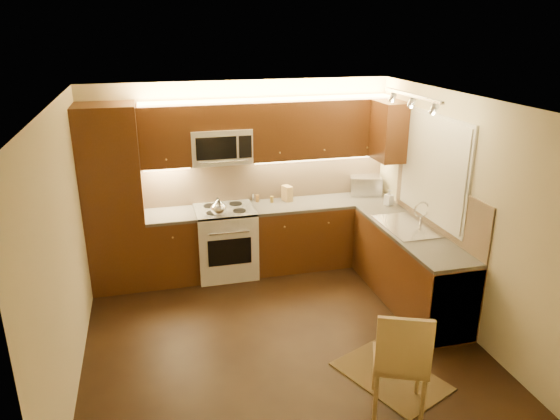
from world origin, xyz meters
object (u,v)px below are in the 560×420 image
object	(u,v)px
toaster_oven	(365,185)
knife_block	(287,193)
kettle	(218,206)
microwave	(221,145)
sink	(407,221)
soap_bottle	(389,197)
stove	(226,241)
dining_chair	(400,358)

from	to	relation	value
toaster_oven	knife_block	bearing A→B (deg)	-162.59
kettle	toaster_oven	size ratio (longest dim) A/B	0.53
toaster_oven	knife_block	distance (m)	1.15
toaster_oven	microwave	bearing A→B (deg)	-162.29
sink	soap_bottle	xyz separation A→B (m)	(0.14, 0.79, 0.03)
stove	kettle	xyz separation A→B (m)	(-0.11, -0.22, 0.57)
stove	dining_chair	bearing A→B (deg)	-70.90
sink	kettle	size ratio (longest dim) A/B	3.77
sink	kettle	distance (m)	2.29
microwave	toaster_oven	distance (m)	2.15
soap_bottle	dining_chair	xyz separation A→B (m)	(-1.12, -2.63, -0.50)
microwave	knife_block	xyz separation A→B (m)	(0.88, 0.03, -0.72)
sink	dining_chair	size ratio (longest dim) A/B	0.85
stove	microwave	distance (m)	1.27
sink	kettle	xyz separation A→B (m)	(-2.11, 0.90, 0.06)
knife_block	dining_chair	bearing A→B (deg)	-105.00
stove	toaster_oven	world-z (taller)	toaster_oven
toaster_oven	kettle	bearing A→B (deg)	-152.95
dining_chair	kettle	bearing A→B (deg)	135.44
kettle	soap_bottle	bearing A→B (deg)	-13.17
stove	microwave	bearing A→B (deg)	90.00
sink	toaster_oven	world-z (taller)	toaster_oven
toaster_oven	dining_chair	world-z (taller)	toaster_oven
microwave	soap_bottle	world-z (taller)	microwave
microwave	sink	size ratio (longest dim) A/B	0.88
stove	sink	xyz separation A→B (m)	(2.00, -1.12, 0.52)
microwave	knife_block	bearing A→B (deg)	1.96
sink	soap_bottle	world-z (taller)	soap_bottle
kettle	dining_chair	world-z (taller)	kettle
kettle	soap_bottle	world-z (taller)	kettle
microwave	soap_bottle	bearing A→B (deg)	-12.37
microwave	soap_bottle	distance (m)	2.31
knife_block	sink	bearing A→B (deg)	-66.72
kettle	toaster_oven	xyz separation A→B (m)	(2.14, 0.41, -0.01)
kettle	dining_chair	size ratio (longest dim) A/B	0.23
toaster_oven	dining_chair	size ratio (longest dim) A/B	0.43
stove	kettle	world-z (taller)	kettle
kettle	knife_block	xyz separation A→B (m)	(0.99, 0.39, -0.03)
dining_chair	soap_bottle	bearing A→B (deg)	89.94
knife_block	dining_chair	xyz separation A→B (m)	(0.14, -3.13, -0.50)
sink	kettle	world-z (taller)	kettle
microwave	dining_chair	xyz separation A→B (m)	(1.03, -3.10, -1.22)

